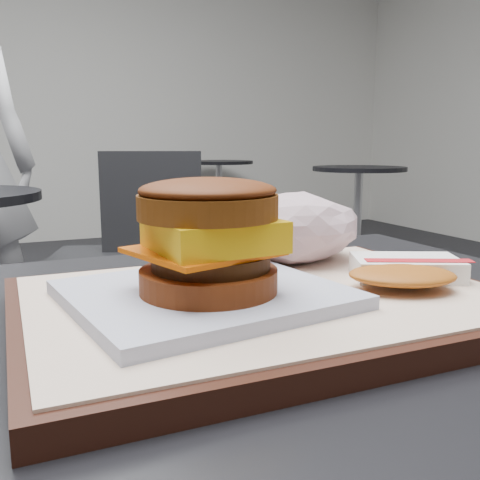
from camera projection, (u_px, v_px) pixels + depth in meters
name	position (u px, v px, depth m)	size (l,w,h in m)	color
serving_tray	(266.00, 304.00, 0.43)	(0.38, 0.28, 0.02)	black
breakfast_sandwich	(208.00, 251.00, 0.39)	(0.21, 0.20, 0.09)	silver
hash_brown	(404.00, 271.00, 0.45)	(0.13, 0.12, 0.02)	white
crumpled_wrapper	(286.00, 227.00, 0.53)	(0.15, 0.12, 0.07)	silver
neighbor_chair	(122.00, 246.00, 2.11)	(0.65, 0.53, 0.88)	#B0B1B6
bg_table_near	(358.00, 193.00, 3.82)	(0.66, 0.66, 0.75)	black
bg_table_far	(219.00, 180.00, 5.20)	(0.66, 0.66, 0.75)	black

